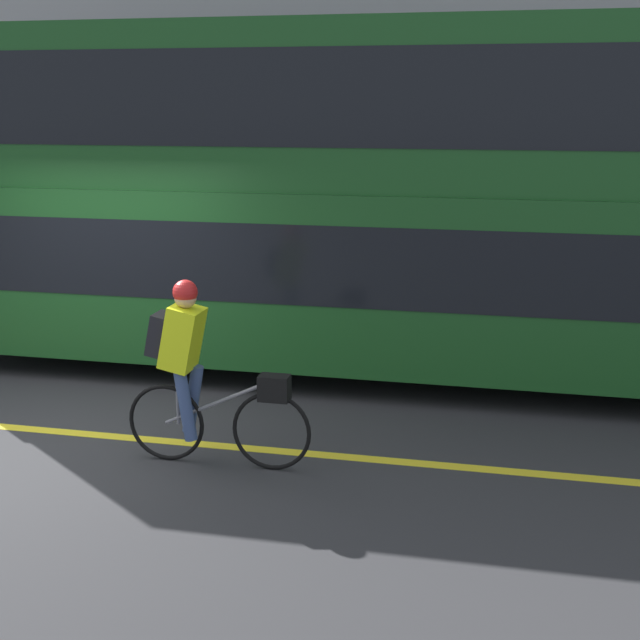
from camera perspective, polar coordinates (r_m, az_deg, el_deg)
ground_plane at (r=8.84m, az=-17.11°, el=-7.27°), size 80.00×80.00×0.00m
road_center_line at (r=9.00m, az=-16.52°, el=-6.84°), size 50.00×0.14×0.01m
sidewalk_curb at (r=13.46m, az=-5.99°, el=0.84°), size 60.00×1.64×0.16m
building_facade at (r=14.04m, az=-5.05°, el=16.12°), size 60.00×0.30×7.31m
bus at (r=10.06m, az=8.34°, el=8.32°), size 11.89×2.57×3.90m
cyclist_on_bike at (r=7.70m, az=-7.87°, el=-2.99°), size 1.66×0.32×1.64m
street_sign_post at (r=12.40m, az=14.39°, el=6.62°), size 0.36×0.09×2.63m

